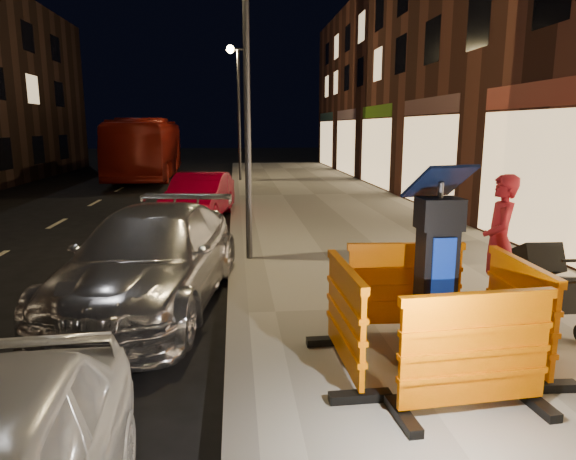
{
  "coord_description": "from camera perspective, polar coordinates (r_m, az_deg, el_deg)",
  "views": [
    {
      "loc": [
        0.0,
        -6.73,
        2.67
      ],
      "look_at": [
        0.8,
        1.0,
        1.1
      ],
      "focal_mm": 32.0,
      "sensor_mm": 36.0,
      "label": 1
    }
  ],
  "objects": [
    {
      "name": "kerb",
      "position": [
        7.21,
        -5.59,
        -9.72
      ],
      "size": [
        0.3,
        60.0,
        0.15
      ],
      "primitive_type": "cube",
      "color": "slate",
      "rests_on": "ground"
    },
    {
      "name": "street_lamp_far",
      "position": [
        24.74,
        -5.45,
        12.47
      ],
      "size": [
        0.12,
        0.12,
        6.0
      ],
      "primitive_type": "cylinder",
      "color": "#3F3F44",
      "rests_on": "sidewalk"
    },
    {
      "name": "parking_kiosk",
      "position": [
        5.55,
        16.11,
        -4.76
      ],
      "size": [
        0.65,
        0.65,
        2.03
      ],
      "primitive_type": "cube",
      "rotation": [
        0.0,
        0.0,
        -0.01
      ],
      "color": "black",
      "rests_on": "sidewalk"
    },
    {
      "name": "sidewalk",
      "position": [
        7.81,
        17.25,
        -8.51
      ],
      "size": [
        6.0,
        60.0,
        0.15
      ],
      "primitive_type": "cube",
      "color": "gray",
      "rests_on": "ground"
    },
    {
      "name": "street_lamp_mid",
      "position": [
        9.75,
        -4.57,
        14.2
      ],
      "size": [
        0.12,
        0.12,
        6.0
      ],
      "primitive_type": "cylinder",
      "color": "#3F3F44",
      "rests_on": "sidewalk"
    },
    {
      "name": "ground_plane",
      "position": [
        7.24,
        -5.58,
        -10.27
      ],
      "size": [
        120.0,
        120.0,
        0.0
      ],
      "primitive_type": "plane",
      "color": "black",
      "rests_on": "ground"
    },
    {
      "name": "bus_doubledecker",
      "position": [
        28.05,
        -15.2,
        5.55
      ],
      "size": [
        2.92,
        11.13,
        3.08
      ],
      "primitive_type": "imported",
      "rotation": [
        0.0,
        0.0,
        0.03
      ],
      "color": "maroon",
      "rests_on": "ground"
    },
    {
      "name": "man",
      "position": [
        7.71,
        22.42,
        -1.25
      ],
      "size": [
        0.68,
        0.81,
        1.89
      ],
      "primitive_type": "imported",
      "rotation": [
        0.0,
        0.0,
        -1.95
      ],
      "color": "maroon",
      "rests_on": "sidewalk"
    },
    {
      "name": "car_silver",
      "position": [
        8.17,
        -14.71,
        -8.03
      ],
      "size": [
        2.74,
        5.24,
        1.45
      ],
      "primitive_type": "imported",
      "rotation": [
        0.0,
        0.0,
        -0.15
      ],
      "color": "silver",
      "rests_on": "ground"
    },
    {
      "name": "barrier_kerbside",
      "position": [
        5.42,
        6.35,
        -9.77
      ],
      "size": [
        0.63,
        1.47,
        1.13
      ],
      "primitive_type": "cube",
      "rotation": [
        0.0,
        0.0,
        1.6
      ],
      "color": "#E86B00",
      "rests_on": "sidewalk"
    },
    {
      "name": "barrier_back",
      "position": [
        6.53,
        12.8,
        -6.27
      ],
      "size": [
        1.49,
        0.69,
        1.13
      ],
      "primitive_type": "cube",
      "rotation": [
        0.0,
        0.0,
        -0.06
      ],
      "color": "#E86B00",
      "rests_on": "sidewalk"
    },
    {
      "name": "barrier_bldgside",
      "position": [
        6.1,
        24.27,
        -8.31
      ],
      "size": [
        0.66,
        1.48,
        1.13
      ],
      "primitive_type": "cube",
      "rotation": [
        0.0,
        0.0,
        1.53
      ],
      "color": "#E86B00",
      "rests_on": "sidewalk"
    },
    {
      "name": "stroller",
      "position": [
        7.16,
        26.97,
        -5.97
      ],
      "size": [
        0.58,
        0.87,
        1.07
      ],
      "primitive_type": "cube",
      "rotation": [
        0.0,
        0.0,
        -0.03
      ],
      "color": "black",
      "rests_on": "sidewalk"
    },
    {
      "name": "barrier_front",
      "position": [
        4.89,
        20.03,
        -12.85
      ],
      "size": [
        1.49,
        0.71,
        1.13
      ],
      "primitive_type": "cube",
      "rotation": [
        0.0,
        0.0,
        0.08
      ],
      "color": "#E86B00",
      "rests_on": "sidewalk"
    },
    {
      "name": "car_red",
      "position": [
        15.31,
        -9.72,
        1.21
      ],
      "size": [
        2.03,
        4.24,
        1.34
      ],
      "primitive_type": "imported",
      "rotation": [
        0.0,
        0.0,
        -0.15
      ],
      "color": "#9F031D",
      "rests_on": "ground"
    }
  ]
}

